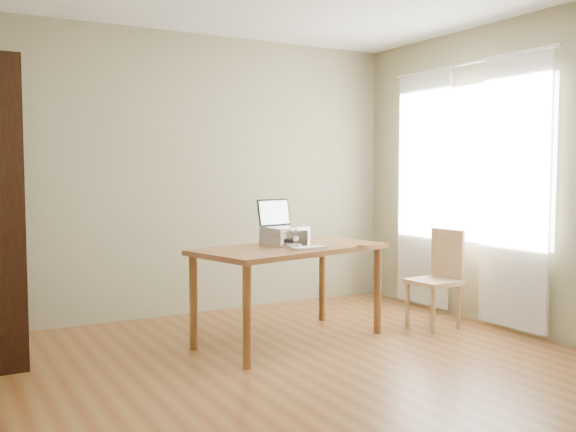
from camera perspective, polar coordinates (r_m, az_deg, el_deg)
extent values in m
cube|color=brown|center=(4.28, 4.05, -14.31)|extent=(4.00, 4.50, 0.02)
cube|color=#8D8B5F|center=(6.08, -7.72, 3.64)|extent=(4.00, 0.02, 2.60)
cube|color=#8D8B5F|center=(5.44, 22.12, 3.35)|extent=(0.02, 4.50, 2.60)
cube|color=white|center=(5.95, 15.91, 4.48)|extent=(0.01, 1.80, 1.40)
cube|color=black|center=(4.54, -24.20, 0.06)|extent=(0.30, 0.04, 2.10)
cube|color=black|center=(5.09, -24.03, -9.23)|extent=(0.20, 0.78, 0.28)
cube|color=black|center=(5.02, -24.14, -5.45)|extent=(0.20, 0.78, 0.28)
cube|color=black|center=(4.98, -24.25, -1.59)|extent=(0.20, 0.78, 0.28)
cube|color=white|center=(5.53, 19.47, 1.87)|extent=(0.03, 0.70, 2.20)
cube|color=white|center=(6.31, 11.93, 2.24)|extent=(0.03, 0.70, 2.20)
cylinder|color=silver|center=(5.98, 15.66, 12.95)|extent=(0.03, 1.90, 0.03)
cube|color=brown|center=(5.00, 0.17, -2.94)|extent=(1.64, 1.08, 0.04)
cylinder|color=brown|center=(5.05, -8.52, -7.22)|extent=(0.06, 0.06, 0.71)
cylinder|color=brown|center=(5.68, 4.70, -5.94)|extent=(0.06, 0.06, 0.71)
cylinder|color=brown|center=(4.48, -5.61, -8.65)|extent=(0.06, 0.06, 0.71)
cylinder|color=brown|center=(5.18, 8.64, -6.94)|extent=(0.06, 0.06, 0.71)
cube|color=silver|center=(4.99, -1.73, -2.03)|extent=(0.03, 0.25, 0.12)
cube|color=silver|center=(5.13, 1.14, -1.86)|extent=(0.03, 0.25, 0.12)
cube|color=silver|center=(5.05, -0.28, -1.20)|extent=(0.32, 0.25, 0.01)
cube|color=silver|center=(5.05, -0.28, -1.04)|extent=(0.37, 0.30, 0.02)
cube|color=black|center=(5.16, -0.99, 0.34)|extent=(0.33, 0.12, 0.21)
cube|color=white|center=(5.15, -0.95, 0.33)|extent=(0.29, 0.10, 0.18)
cube|color=silver|center=(4.83, 1.85, -2.86)|extent=(0.29, 0.16, 0.02)
cube|color=white|center=(4.82, 1.85, -2.75)|extent=(0.27, 0.14, 0.00)
cylinder|color=#58301E|center=(5.04, 6.64, -2.64)|extent=(0.10, 0.10, 0.01)
ellipsoid|color=#403732|center=(5.08, -0.63, -1.86)|extent=(0.17, 0.39, 0.13)
ellipsoid|color=#403732|center=(5.17, -1.22, -1.80)|extent=(0.15, 0.16, 0.12)
ellipsoid|color=#403732|center=(4.91, 0.44, -1.82)|extent=(0.10, 0.10, 0.09)
ellipsoid|color=silver|center=(4.95, 0.21, -2.19)|extent=(0.09, 0.09, 0.08)
sphere|color=silver|center=(4.88, 0.64, -2.03)|extent=(0.04, 0.04, 0.04)
cone|color=#403732|center=(4.89, 0.12, -1.32)|extent=(0.03, 0.04, 0.04)
cone|color=#403732|center=(4.92, 0.69, -1.29)|extent=(0.03, 0.04, 0.04)
cylinder|color=silver|center=(4.89, 0.19, -2.68)|extent=(0.03, 0.09, 0.03)
cylinder|color=silver|center=(4.92, 0.80, -2.64)|extent=(0.03, 0.09, 0.03)
cylinder|color=#403732|center=(5.24, -0.45, -2.18)|extent=(0.14, 0.21, 0.03)
cube|color=tan|center=(5.61, 12.78, -5.73)|extent=(0.39, 0.39, 0.04)
cylinder|color=tan|center=(5.44, 12.64, -8.16)|extent=(0.04, 0.04, 0.40)
cylinder|color=tan|center=(5.64, 14.92, -7.76)|extent=(0.04, 0.04, 0.40)
cylinder|color=tan|center=(5.66, 10.59, -7.66)|extent=(0.04, 0.04, 0.40)
cylinder|color=tan|center=(5.85, 12.86, -7.30)|extent=(0.04, 0.04, 0.40)
cube|color=tan|center=(5.69, 14.07, -3.37)|extent=(0.05, 0.35, 0.44)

